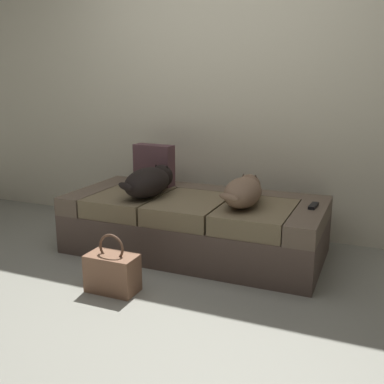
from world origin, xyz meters
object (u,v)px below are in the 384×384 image
object	(u,v)px
dog_dark	(150,181)
handbag	(112,272)
dog_tan	(244,191)
tv_remote	(313,206)
couch	(195,225)
throw_pillow	(154,165)

from	to	relation	value
dog_dark	handbag	xyz separation A→B (m)	(0.12, -0.74, -0.42)
dog_tan	tv_remote	distance (m)	0.49
tv_remote	couch	bearing A→B (deg)	-172.31
dog_tan	throw_pillow	distance (m)	0.94
dog_dark	couch	bearing A→B (deg)	16.34
couch	dog_dark	size ratio (longest dim) A/B	2.95
dog_tan	throw_pillow	bearing A→B (deg)	159.80
couch	dog_tan	size ratio (longest dim) A/B	3.22
tv_remote	dog_dark	bearing A→B (deg)	-168.72
dog_tan	handbag	xyz separation A→B (m)	(-0.62, -0.75, -0.41)
handbag	throw_pillow	bearing A→B (deg)	103.54
handbag	couch	bearing A→B (deg)	75.80
tv_remote	handbag	world-z (taller)	tv_remote
couch	tv_remote	size ratio (longest dim) A/B	12.81
dog_tan	throw_pillow	world-z (taller)	throw_pillow
tv_remote	throw_pillow	distance (m)	1.36
dog_dark	throw_pillow	bearing A→B (deg)	112.47
dog_dark	dog_tan	bearing A→B (deg)	1.17
dog_dark	throw_pillow	distance (m)	0.37
throw_pillow	handbag	world-z (taller)	throw_pillow
dog_dark	dog_tan	size ratio (longest dim) A/B	1.09
couch	tv_remote	distance (m)	0.90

